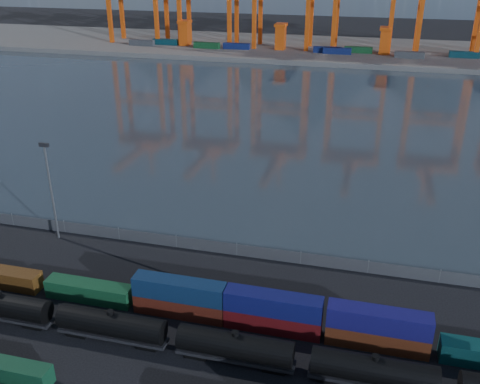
# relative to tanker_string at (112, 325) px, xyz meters

# --- Properties ---
(ground) EXTENTS (700.00, 700.00, 0.00)m
(ground) POSITION_rel_tanker_string_xyz_m (9.71, -5.19, -2.16)
(ground) COLOR black
(ground) RESTS_ON ground
(harbor_water) EXTENTS (700.00, 700.00, 0.00)m
(harbor_water) POSITION_rel_tanker_string_xyz_m (9.71, 99.81, -2.15)
(harbor_water) COLOR #2D3841
(harbor_water) RESTS_ON ground
(far_quay) EXTENTS (700.00, 70.00, 2.00)m
(far_quay) POSITION_rel_tanker_string_xyz_m (9.71, 204.81, -1.16)
(far_quay) COLOR #514F4C
(far_quay) RESTS_ON ground
(container_row_north) EXTENTS (127.54, 2.47, 5.27)m
(container_row_north) POSITION_rel_tanker_string_xyz_m (23.55, 6.73, -0.23)
(container_row_north) COLOR #0F224E
(container_row_north) RESTS_ON ground
(tanker_string) EXTENTS (107.00, 3.01, 4.30)m
(tanker_string) POSITION_rel_tanker_string_xyz_m (0.00, 0.00, 0.00)
(tanker_string) COLOR black
(tanker_string) RESTS_ON ground
(waterfront_fence) EXTENTS (160.12, 0.12, 2.20)m
(waterfront_fence) POSITION_rel_tanker_string_xyz_m (9.71, 22.81, -1.15)
(waterfront_fence) COLOR #595B5E
(waterfront_fence) RESTS_ON ground
(yard_light_mast) EXTENTS (1.60, 0.40, 16.60)m
(yard_light_mast) POSITION_rel_tanker_string_xyz_m (-20.29, 20.81, 7.14)
(yard_light_mast) COLOR slate
(yard_light_mast) RESTS_ON ground
(quay_containers) EXTENTS (172.58, 10.99, 2.60)m
(quay_containers) POSITION_rel_tanker_string_xyz_m (-1.28, 190.27, 1.14)
(quay_containers) COLOR navy
(quay_containers) RESTS_ON far_quay
(straddle_carriers) EXTENTS (140.00, 7.00, 11.10)m
(straddle_carriers) POSITION_rel_tanker_string_xyz_m (7.21, 194.81, 5.66)
(straddle_carriers) COLOR #F15511
(straddle_carriers) RESTS_ON far_quay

